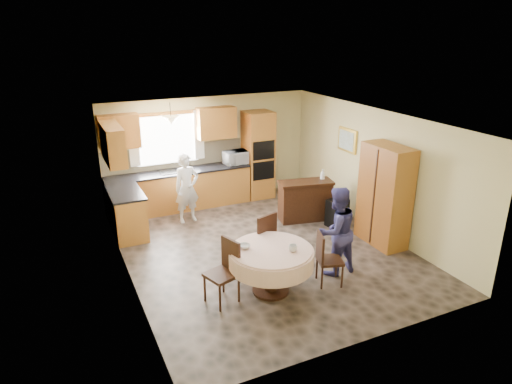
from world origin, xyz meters
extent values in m
cube|color=brown|center=(0.00, 0.00, 0.00)|extent=(5.00, 6.00, 0.01)
cube|color=white|center=(0.00, 0.00, 2.50)|extent=(5.00, 6.00, 0.01)
cube|color=#D2C686|center=(0.00, 3.00, 1.25)|extent=(5.00, 0.02, 2.50)
cube|color=#D2C686|center=(0.00, -3.00, 1.25)|extent=(5.00, 0.02, 2.50)
cube|color=#D2C686|center=(-2.50, 0.00, 1.25)|extent=(0.02, 6.00, 2.50)
cube|color=#D2C686|center=(2.50, 0.00, 1.25)|extent=(0.02, 6.00, 2.50)
cube|color=white|center=(-1.00, 2.98, 1.60)|extent=(1.40, 0.03, 1.10)
cube|color=white|center=(-1.75, 2.93, 1.65)|extent=(0.22, 0.02, 1.15)
cube|color=white|center=(-0.25, 2.93, 1.65)|extent=(0.22, 0.02, 1.15)
cube|color=gold|center=(-0.85, 2.70, 0.44)|extent=(3.30, 0.60, 0.88)
cube|color=black|center=(-0.85, 2.70, 0.90)|extent=(3.30, 0.64, 0.04)
cube|color=gold|center=(-2.20, 1.80, 0.44)|extent=(0.60, 1.20, 0.88)
cube|color=black|center=(-2.20, 1.80, 0.90)|extent=(0.64, 1.20, 0.04)
cube|color=tan|center=(-0.85, 2.99, 1.18)|extent=(3.30, 0.02, 0.55)
cube|color=#C67531|center=(-2.05, 2.83, 1.91)|extent=(0.85, 0.33, 0.72)
cube|color=#C67531|center=(0.15, 2.83, 1.91)|extent=(0.90, 0.33, 0.72)
cube|color=#C67531|center=(-2.33, 1.80, 1.91)|extent=(0.33, 1.20, 0.72)
cube|color=gold|center=(1.15, 2.69, 1.06)|extent=(0.66, 0.62, 2.12)
cube|color=black|center=(1.15, 2.38, 1.25)|extent=(0.56, 0.01, 0.45)
cube|color=black|center=(1.15, 2.38, 0.75)|extent=(0.56, 0.01, 0.45)
cone|color=beige|center=(-1.00, 2.50, 2.12)|extent=(0.36, 0.36, 0.18)
cube|color=#3E1E10|center=(1.44, 0.92, 0.41)|extent=(1.23, 0.70, 0.83)
cube|color=black|center=(1.90, 0.35, 0.29)|extent=(0.47, 0.37, 0.59)
cube|color=gold|center=(2.22, -0.69, 0.98)|extent=(0.51, 1.03, 1.96)
cylinder|color=#3E1E10|center=(-0.54, -1.36, 0.35)|extent=(0.20, 0.20, 0.70)
cylinder|color=#3E1E10|center=(-0.54, -1.36, 0.02)|extent=(0.59, 0.59, 0.04)
cylinder|color=#EFE1C3|center=(-0.54, -1.36, 0.74)|extent=(1.28, 1.28, 0.05)
cylinder|color=#EFE1C3|center=(-0.54, -1.36, 0.60)|extent=(1.34, 1.34, 0.28)
cube|color=#3E1E10|center=(-1.35, -1.30, 0.46)|extent=(0.55, 0.55, 0.05)
cube|color=#3E1E10|center=(-1.16, -1.23, 0.74)|extent=(0.17, 0.40, 0.52)
cylinder|color=#3E1E10|center=(-1.54, -1.48, 0.22)|extent=(0.04, 0.04, 0.44)
cylinder|color=#3E1E10|center=(-1.16, -1.48, 0.22)|extent=(0.04, 0.04, 0.44)
cylinder|color=#3E1E10|center=(-1.54, -1.11, 0.22)|extent=(0.04, 0.04, 0.44)
cylinder|color=#3E1E10|center=(-1.16, -1.11, 0.22)|extent=(0.04, 0.04, 0.44)
cube|color=#3E1E10|center=(-0.36, -0.54, 0.48)|extent=(0.57, 0.57, 0.05)
cube|color=#3E1E10|center=(-0.30, -0.73, 0.78)|extent=(0.42, 0.17, 0.54)
cylinder|color=#3E1E10|center=(-0.56, -0.73, 0.23)|extent=(0.04, 0.04, 0.46)
cylinder|color=#3E1E10|center=(-0.17, -0.73, 0.23)|extent=(0.04, 0.04, 0.46)
cylinder|color=#3E1E10|center=(-0.56, -0.34, 0.23)|extent=(0.04, 0.04, 0.46)
cylinder|color=#3E1E10|center=(-0.17, -0.34, 0.23)|extent=(0.04, 0.04, 0.46)
cube|color=#3E1E10|center=(0.45, -1.54, 0.42)|extent=(0.49, 0.49, 0.05)
cube|color=#3E1E10|center=(0.28, -1.49, 0.67)|extent=(0.15, 0.37, 0.46)
cylinder|color=#3E1E10|center=(0.28, -1.71, 0.20)|extent=(0.03, 0.03, 0.40)
cylinder|color=#3E1E10|center=(0.62, -1.71, 0.20)|extent=(0.03, 0.03, 0.40)
cylinder|color=#3E1E10|center=(0.28, -1.37, 0.20)|extent=(0.03, 0.03, 0.40)
cylinder|color=#3E1E10|center=(0.62, -1.37, 0.20)|extent=(0.03, 0.03, 0.40)
cube|color=#E9BD44|center=(2.47, 0.94, 1.68)|extent=(0.05, 0.62, 0.51)
cube|color=silver|center=(2.44, 0.94, 1.68)|extent=(0.01, 0.51, 0.41)
imported|color=silver|center=(0.55, 2.65, 1.08)|extent=(0.60, 0.44, 0.31)
imported|color=silver|center=(-0.90, 1.93, 0.75)|extent=(0.59, 0.42, 1.51)
imported|color=navy|center=(0.73, -1.27, 0.78)|extent=(0.80, 0.65, 1.55)
imported|color=#B2B2B2|center=(1.15, 0.92, 0.85)|extent=(0.23, 0.23, 0.05)
imported|color=silver|center=(1.86, 0.92, 0.96)|extent=(0.13, 0.13, 0.27)
imported|color=#B2B2B2|center=(-0.27, -1.57, 0.81)|extent=(0.14, 0.14, 0.10)
imported|color=#B2B2B2|center=(-0.91, -1.16, 0.79)|extent=(0.22, 0.22, 0.06)
camera|label=1|loc=(-3.44, -7.01, 4.02)|focal=32.00mm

